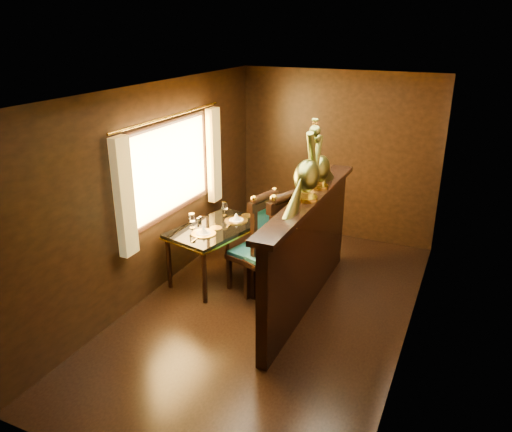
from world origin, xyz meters
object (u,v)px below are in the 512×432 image
object	(u,v)px
chair_left	(280,246)
peacock_left	(307,162)
chair_right	(259,240)
peacock_right	(320,157)
dining_table	(216,232)

from	to	relation	value
chair_left	peacock_left	bearing A→B (deg)	12.42
chair_right	peacock_right	size ratio (longest dim) A/B	1.82
chair_right	chair_left	bearing A→B (deg)	-12.36
peacock_right	dining_table	bearing A→B (deg)	-173.38
dining_table	chair_left	bearing A→B (deg)	-1.05
dining_table	peacock_left	world-z (taller)	peacock_left
chair_right	peacock_left	world-z (taller)	peacock_left
dining_table	peacock_left	size ratio (longest dim) A/B	1.63
chair_left	peacock_left	size ratio (longest dim) A/B	1.72
dining_table	chair_right	xyz separation A→B (m)	(0.63, -0.08, 0.03)
chair_left	peacock_right	bearing A→B (deg)	75.47
chair_left	chair_right	xyz separation A→B (m)	(-0.35, 0.17, -0.06)
peacock_left	peacock_right	size ratio (longest dim) A/B	1.16
chair_left	peacock_right	xyz separation A→B (m)	(0.30, 0.40, 0.97)
chair_right	peacock_left	size ratio (longest dim) A/B	1.58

